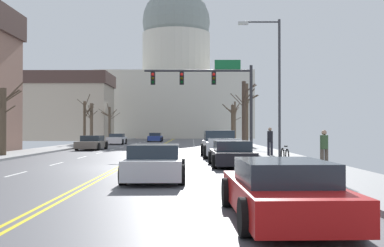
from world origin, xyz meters
name	(u,v)px	position (x,y,z in m)	size (l,w,h in m)	color
ground	(120,167)	(0.00, 0.00, 0.02)	(20.00, 180.00, 0.20)	#515156
signal_gantry	(211,85)	(4.76, 12.15, 4.95)	(7.91, 0.41, 6.67)	#28282D
street_lamp_right	(273,75)	(7.88, 4.61, 4.77)	(2.39, 0.24, 7.79)	#333338
capitol_building	(175,82)	(0.00, 72.73, 11.52)	(29.51, 23.06, 33.47)	beige
pickup_truck_near_00	(219,145)	(5.02, 7.47, 0.74)	(2.36, 5.63, 1.66)	silver
sedan_near_01	(231,154)	(5.13, 0.37, 0.57)	(2.08, 4.53, 1.20)	black
sedan_near_02	(154,164)	(2.02, -5.41, 0.57)	(2.11, 4.47, 1.23)	silver
sedan_near_03	(281,191)	(5.00, -12.02, 0.55)	(2.09, 4.66, 1.14)	#B71414
sedan_oncoming_00	(91,143)	(-5.22, 17.54, 0.56)	(2.09, 4.71, 1.20)	#6B6056
sedan_oncoming_01	(116,139)	(-5.39, 31.12, 0.58)	(1.99, 4.27, 1.23)	silver
sedan_oncoming_02	(154,137)	(-1.85, 42.26, 0.59)	(1.96, 4.46, 1.23)	navy
flank_building_00	(65,107)	(-16.49, 49.89, 5.29)	(14.11, 9.13, 10.45)	#B2A38E
bare_tree_00	(234,120)	(8.90, 38.53, 2.94)	(1.57, 1.77, 5.25)	brown
bare_tree_01	(2,119)	(-8.31, 6.93, 2.34)	(2.08, 2.06, 4.58)	#4C3D2D
bare_tree_02	(243,112)	(8.05, 20.56, 3.30)	(2.52, 2.47, 6.00)	#423328
bare_tree_03	(90,122)	(-8.84, 33.44, 2.61)	(1.63, 1.75, 4.73)	brown
bare_tree_04	(246,113)	(9.00, 26.41, 3.44)	(1.55, 2.09, 6.38)	#4C3D2D
bare_tree_05	(84,120)	(-8.40, 28.39, 2.72)	(1.68, 2.52, 5.41)	#4C3D2D
bare_tree_06	(232,123)	(8.08, 32.50, 2.51)	(2.27, 1.46, 4.62)	#4C3D2D
bare_tree_07	(108,122)	(-8.82, 45.17, 2.75)	(3.07, 1.63, 5.38)	brown
pedestrian_00	(323,146)	(8.90, -1.54, 1.00)	(0.35, 0.34, 1.56)	#4C4238
pedestrian_01	(269,140)	(8.06, 6.88, 1.08)	(0.35, 0.34, 1.70)	black
bicycle_parked	(284,155)	(7.71, 0.81, 0.49)	(0.12, 1.77, 0.85)	black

